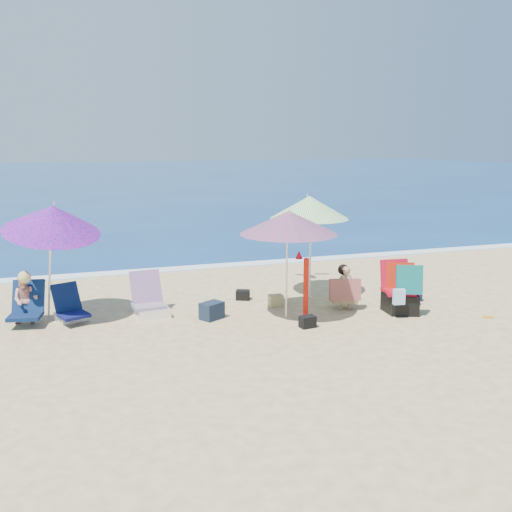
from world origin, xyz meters
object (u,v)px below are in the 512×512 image
object	(u,v)px
camp_chair_left	(398,297)
person_center	(345,288)
umbrella_turquoise	(289,223)
furled_umbrella	(305,283)
person_left	(26,300)
umbrella_blue	(52,219)
chair_rainbow	(150,304)
chair_navy	(71,311)
umbrella_striped	(309,207)
camp_chair_right	(403,296)

from	to	relation	value
camp_chair_left	person_center	xyz separation A→B (m)	(-0.93, 0.44, 0.13)
umbrella_turquoise	furled_umbrella	size ratio (longest dim) A/B	1.59
person_left	person_center	bearing A→B (deg)	-9.54
umbrella_blue	chair_rainbow	distance (m)	2.34
umbrella_turquoise	person_left	distance (m)	4.88
person_left	chair_rainbow	bearing A→B (deg)	-4.30
furled_umbrella	chair_navy	world-z (taller)	furled_umbrella
chair_navy	camp_chair_left	size ratio (longest dim) A/B	0.86
furled_umbrella	person_center	xyz separation A→B (m)	(1.02, 0.39, -0.28)
umbrella_striped	person_left	size ratio (longest dim) A/B	2.15
umbrella_turquoise	umbrella_striped	distance (m)	1.61
umbrella_striped	umbrella_blue	distance (m)	4.97
chair_navy	camp_chair_right	size ratio (longest dim) A/B	0.86
umbrella_blue	chair_navy	distance (m)	1.72
umbrella_striped	person_center	xyz separation A→B (m)	(0.30, -1.08, -1.47)
umbrella_striped	umbrella_turquoise	bearing A→B (deg)	-126.97
umbrella_striped	camp_chair_left	world-z (taller)	umbrella_striped
chair_rainbow	person_center	bearing A→B (deg)	-12.57
furled_umbrella	person_left	size ratio (longest dim) A/B	1.28
umbrella_blue	person_left	distance (m)	1.53
umbrella_turquoise	person_center	world-z (taller)	umbrella_turquoise
camp_chair_right	person_left	xyz separation A→B (m)	(-6.74, 1.58, 0.10)
umbrella_blue	camp_chair_left	xyz separation A→B (m)	(6.20, -1.35, -1.60)
umbrella_blue	camp_chair_right	distance (m)	6.56
umbrella_turquoise	umbrella_striped	size ratio (longest dim) A/B	0.95
umbrella_striped	furled_umbrella	xyz separation A→B (m)	(-0.72, -1.47, -1.19)
camp_chair_left	person_center	bearing A→B (deg)	154.77
umbrella_blue	person_center	bearing A→B (deg)	-9.87
chair_navy	person_center	xyz separation A→B (m)	(5.07, -0.93, 0.25)
chair_navy	person_center	bearing A→B (deg)	-10.39
umbrella_striped	person_center	size ratio (longest dim) A/B	2.46
furled_umbrella	chair_rainbow	xyz separation A→B (m)	(-2.63, 1.20, -0.49)
umbrella_blue	camp_chair_right	bearing A→B (deg)	-13.75
person_left	camp_chair_left	bearing A→B (deg)	-11.84
person_center	camp_chair_right	bearing A→B (deg)	-32.87
chair_rainbow	person_center	size ratio (longest dim) A/B	0.92
umbrella_blue	furled_umbrella	bearing A→B (deg)	-17.10
furled_umbrella	camp_chair_right	size ratio (longest dim) A/B	1.30
umbrella_striped	camp_chair_right	bearing A→B (deg)	-53.85
chair_navy	umbrella_turquoise	bearing A→B (deg)	-16.51
person_center	person_left	world-z (taller)	person_left
umbrella_striped	camp_chair_left	size ratio (longest dim) A/B	2.20
umbrella_turquoise	umbrella_striped	xyz separation A→B (m)	(0.96, 1.28, 0.10)
chair_navy	camp_chair_right	bearing A→B (deg)	-14.31
umbrella_turquoise	camp_chair_left	distance (m)	2.67
umbrella_striped	furled_umbrella	world-z (taller)	umbrella_striped
furled_umbrella	camp_chair_right	world-z (taller)	furled_umbrella
furled_umbrella	chair_navy	bearing A→B (deg)	161.94
chair_navy	person_left	world-z (taller)	person_left
umbrella_striped	chair_rainbow	size ratio (longest dim) A/B	2.68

